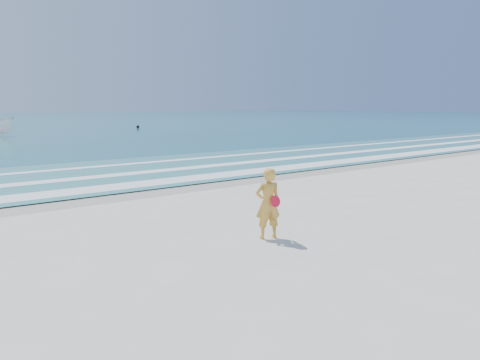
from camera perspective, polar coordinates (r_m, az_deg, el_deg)
ground at (r=10.32m, az=10.64°, el=-8.68°), size 400.00×400.00×0.00m
wet_sand at (r=17.42m, az=-12.15°, el=-1.43°), size 400.00×2.40×0.00m
shallow at (r=21.97m, az=-17.89°, el=0.60°), size 400.00×10.00×0.01m
foam_near at (r=18.57m, az=-13.92°, el=-0.69°), size 400.00×1.40×0.01m
foam_mid at (r=21.22m, az=-17.14°, el=0.38°), size 400.00×0.90×0.01m
foam_far at (r=24.31m, az=-19.94°, el=1.30°), size 400.00×0.60×0.01m
buoy at (r=65.03m, az=-12.35°, el=6.36°), size 0.42×0.42×0.42m
woman at (r=11.01m, az=3.42°, el=-2.88°), size 0.71×0.58×1.68m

